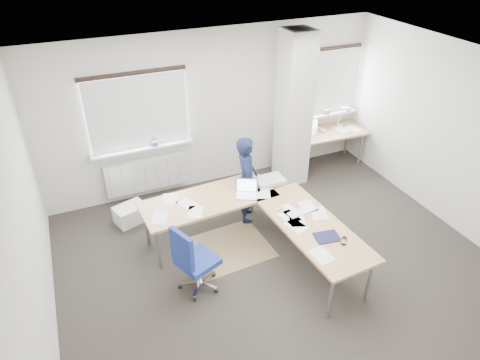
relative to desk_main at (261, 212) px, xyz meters
name	(u,v)px	position (x,y,z in m)	size (l,w,h in m)	color
ground	(275,262)	(0.09, -0.34, -0.69)	(6.00, 6.00, 0.00)	#292421
room_shell	(278,139)	(0.27, 0.11, 1.05)	(6.04, 5.04, 2.82)	beige
floor_mat	(229,248)	(-0.42, 0.21, -0.69)	(1.19, 1.01, 0.01)	olive
white_crate	(131,214)	(-1.64, 1.47, -0.55)	(0.49, 0.34, 0.29)	white
desk_main	(261,212)	(0.00, 0.00, 0.00)	(2.55, 2.62, 0.96)	#996642
desk_side	(329,133)	(2.35, 1.81, -0.01)	(1.43, 0.76, 1.22)	#996642
task_chair	(196,272)	(-1.12, -0.38, -0.40)	(0.62, 0.60, 1.06)	navy
person	(247,180)	(0.14, 0.82, 0.04)	(0.54, 0.35, 1.47)	#101832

